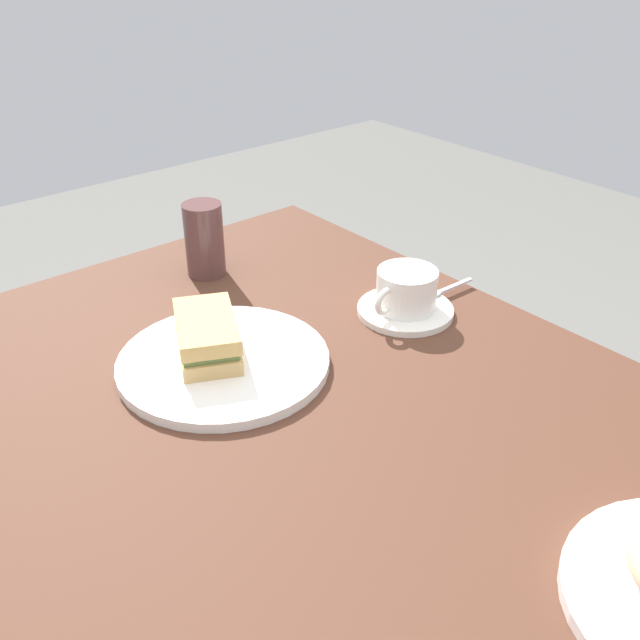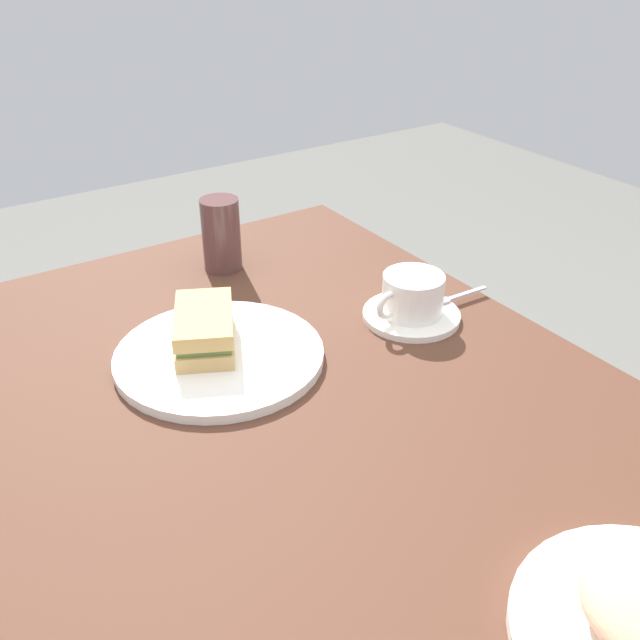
% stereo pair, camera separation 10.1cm
% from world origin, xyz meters
% --- Properties ---
extents(dining_table, '(1.16, 0.86, 0.75)m').
position_xyz_m(dining_table, '(0.00, 0.00, 0.68)').
color(dining_table, '#4F2E20').
rests_on(dining_table, ground_plane).
extents(sandwich_plate, '(0.28, 0.28, 0.01)m').
position_xyz_m(sandwich_plate, '(-0.17, -0.01, 0.76)').
color(sandwich_plate, white).
rests_on(sandwich_plate, dining_table).
extents(sandwich_front, '(0.16, 0.13, 0.05)m').
position_xyz_m(sandwich_front, '(-0.20, -0.01, 0.79)').
color(sandwich_front, tan).
rests_on(sandwich_front, sandwich_plate).
extents(coffee_saucer, '(0.15, 0.15, 0.01)m').
position_xyz_m(coffee_saucer, '(-0.12, 0.29, 0.75)').
color(coffee_saucer, white).
rests_on(coffee_saucer, dining_table).
extents(coffee_cup, '(0.09, 0.12, 0.06)m').
position_xyz_m(coffee_cup, '(-0.12, 0.28, 0.79)').
color(coffee_cup, white).
rests_on(coffee_cup, coffee_saucer).
extents(spoon, '(0.02, 0.10, 0.01)m').
position_xyz_m(spoon, '(-0.12, 0.37, 0.76)').
color(spoon, silver).
rests_on(spoon, coffee_saucer).
extents(drinking_glass, '(0.06, 0.06, 0.12)m').
position_xyz_m(drinking_glass, '(-0.43, 0.13, 0.81)').
color(drinking_glass, brown).
rests_on(drinking_glass, dining_table).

